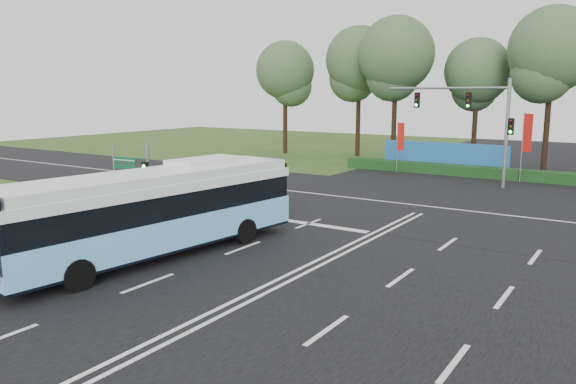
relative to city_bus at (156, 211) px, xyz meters
The scene contains 14 objects.
ground 6.19m from the city_bus, 26.57° to the left, with size 120.00×120.00×0.00m, color #2C511B.
road_main 6.18m from the city_bus, 26.57° to the left, with size 20.00×120.00×0.04m, color black.
road_cross 15.68m from the city_bus, 70.11° to the left, with size 120.00×14.00×0.05m, color black.
bike_path 7.41m from the city_bus, behind, with size 5.00×18.00×0.06m, color black.
kerb_strip 5.11m from the city_bus, behind, with size 0.25×18.00×0.12m, color gray.
city_bus is the anchor object (origin of this frame).
pedestrian_signal 7.70m from the city_bus, 139.21° to the left, with size 0.33×0.43×3.67m.
street_sign 6.42m from the city_bus, 151.05° to the left, with size 1.43×0.19×3.67m.
banner_flag_left 26.22m from the city_bus, 92.33° to the left, with size 0.58×0.09×3.94m.
banner_flag_mid 27.48m from the city_bus, 73.24° to the left, with size 0.67×0.32×4.83m.
traffic_light_gantry 23.97m from the city_bus, 76.61° to the left, with size 8.41×0.28×7.00m.
hedge 27.70m from the city_bus, 78.95° to the left, with size 22.00×1.20×0.80m, color #123314.
blue_hoarding 29.69m from the city_bus, 87.49° to the left, with size 10.00×0.30×2.20m, color #2169B3.
eucalyptus_row 35.53m from the city_bus, 77.53° to the left, with size 54.73×9.01×12.70m.
Camera 1 is at (9.94, -16.97, 6.10)m, focal length 35.00 mm.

